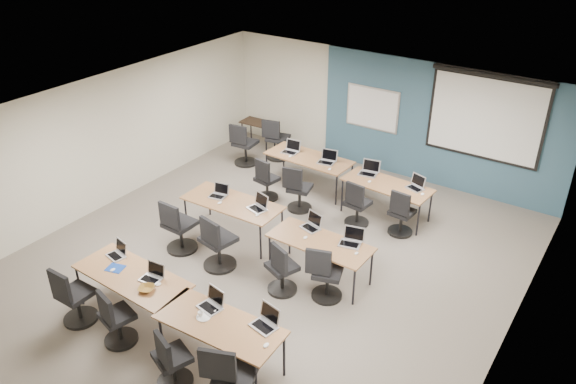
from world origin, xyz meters
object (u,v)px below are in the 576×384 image
Objects in this scene: training_table_mid_left at (232,204)px; laptop_8 at (291,149)px; task_chair_1 at (116,322)px; task_chair_9 at (298,192)px; training_table_front_right at (220,326)px; laptop_6 at (312,224)px; task_chair_6 at (281,272)px; laptop_0 at (118,252)px; task_chair_3 at (232,382)px; laptop_7 at (351,240)px; task_chair_4 at (178,230)px; utility_table at (258,126)px; training_table_front_left at (132,277)px; projector_screen at (486,112)px; laptop_9 at (327,160)px; task_chair_8 at (266,183)px; laptop_4 at (219,193)px; laptop_5 at (259,205)px; training_table_back_right at (387,186)px; training_table_mid_right at (320,244)px; spare_chair_b at (244,148)px; task_chair_7 at (325,277)px; spare_chair_a at (276,142)px; laptop_10 at (369,171)px; task_chair_11 at (401,216)px; task_chair_5 at (217,246)px; whiteboard at (372,108)px; training_table_back_left at (309,159)px; task_chair_0 at (74,300)px; laptop_11 at (416,185)px; laptop_1 at (152,275)px; task_chair_10 at (357,207)px; laptop_2 at (212,303)px; task_chair_2 at (171,364)px; laptop_3 at (266,321)px.

laptop_8 reaches higher than training_table_mid_left.
task_chair_1 is 0.98× the size of task_chair_9.
laptop_6 is at bearing 92.52° from training_table_front_right.
task_chair_9 is at bearing 139.19° from task_chair_6.
laptop_0 is 0.28× the size of task_chair_3.
task_chair_3 is 3.03× the size of laptop_7.
task_chair_4 reaches higher than utility_table.
training_table_front_left is 2.45m from task_chair_3.
projector_screen reaches higher than laptop_9.
training_table_mid_left is 1.98× the size of task_chair_8.
laptop_8 and laptop_9 have the same top height.
laptop_4 is 0.89m from laptop_5.
training_table_mid_right is at bearing -87.03° from training_table_back_right.
laptop_6 is at bearing -42.91° from spare_chair_b.
projector_screen reaches higher than task_chair_7.
task_chair_4 is at bearing -92.27° from spare_chair_a.
task_chair_6 is 3.39m from laptop_10.
task_chair_11 is (0.65, 4.46, -0.29)m from training_table_front_right.
task_chair_5 is at bearing 111.32° from task_chair_3.
whiteboard is 3.69× the size of laptop_9.
laptop_6 is at bearing -54.98° from training_table_back_left.
task_chair_0 reaches higher than laptop_9.
task_chair_11 is 0.93× the size of spare_chair_a.
spare_chair_b reaches higher than laptop_9.
training_table_back_right is at bearing 73.25° from task_chair_5.
laptop_0 is 5.13m from task_chair_11.
task_chair_3 is 5.57m from laptop_11.
laptop_1 is 0.30× the size of spare_chair_a.
training_table_front_left is at bearing -104.21° from laptop_6.
task_chair_10 is at bearing 111.22° from task_chair_6.
training_table_front_right is at bearing 117.76° from task_chair_3.
task_chair_11 is (1.84, -2.33, -1.06)m from whiteboard.
projector_screen is 7.29× the size of laptop_2.
task_chair_2 is at bearing -123.36° from task_chair_7.
laptop_4 is at bearing -138.34° from laptop_10.
task_chair_2 is at bearing -84.78° from task_chair_10.
task_chair_3 is at bearing -28.06° from laptop_2.
laptop_9 is 0.34× the size of spare_chair_a.
training_table_back_right is 4.87× the size of laptop_10.
laptop_5 is 4.21m from utility_table.
laptop_0 is 0.87× the size of laptop_5.
task_chair_6 is at bearing -112.93° from training_table_mid_right.
laptop_9 is (-1.44, 2.66, 0.11)m from training_table_mid_right.
task_chair_3 is 7.49m from spare_chair_a.
laptop_10 is (1.40, 5.03, 0.11)m from training_table_front_left.
whiteboard is 4.51m from laptop_7.
task_chair_0 reaches higher than task_chair_6.
laptop_5 is 1.46m from task_chair_9.
laptop_11 reaches higher than training_table_front_right.
laptop_3 is 0.33× the size of task_chair_4.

